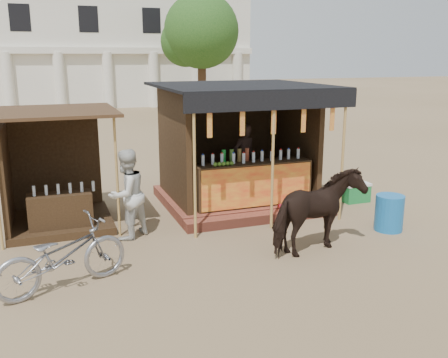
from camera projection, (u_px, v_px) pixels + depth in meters
name	position (u px, v px, depth m)	size (l,w,h in m)	color
ground	(256.00, 264.00, 8.37)	(120.00, 120.00, 0.00)	#846B4C
main_stall	(239.00, 161.00, 11.52)	(3.60, 3.61, 2.78)	brown
secondary_stall	(49.00, 186.00, 10.07)	(2.40, 2.40, 2.38)	#392614
cow	(318.00, 212.00, 8.70)	(0.80, 1.75, 1.48)	black
motorbike	(62.00, 256.00, 7.36)	(0.70, 2.02, 1.06)	gray
bystander	(127.00, 194.00, 9.39)	(0.84, 0.65, 1.72)	beige
blue_barrel	(389.00, 213.00, 9.92)	(0.56, 0.56, 0.72)	#1661A5
red_crate	(289.00, 212.00, 10.70)	(0.41, 0.39, 0.27)	#A81C2E
cooler	(355.00, 192.00, 11.91)	(0.64, 0.45, 0.46)	#1B7A36
background_building	(55.00, 47.00, 34.06)	(26.00, 7.45, 8.18)	silver
tree	(198.00, 34.00, 29.37)	(4.50, 4.40, 7.00)	#382314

